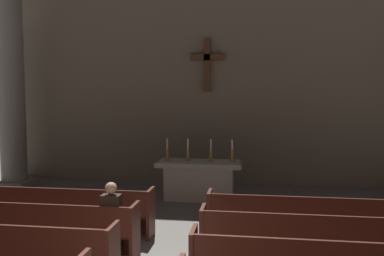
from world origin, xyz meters
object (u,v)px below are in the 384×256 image
altar (199,179)px  candlestick_inner_left (188,154)px  pew_left_row_4 (51,209)px  pew_right_row_3 (332,242)px  pew_left_row_3 (21,227)px  lone_worshipper (113,218)px  pew_right_row_4 (320,220)px  candlestick_outer_left (167,154)px  candlestick_outer_right (232,155)px  candlestick_inner_right (211,155)px  column_left_third (12,91)px

altar → candlestick_inner_left: (-0.30, 0.00, 0.66)m
pew_left_row_4 → pew_right_row_3: same height
pew_left_row_3 → pew_left_row_4: (0.00, 1.10, 0.00)m
lone_worshipper → pew_right_row_4: bearing=16.7°
candlestick_inner_left → lone_worshipper: (-0.65, -4.08, -0.50)m
candlestick_outer_left → candlestick_outer_right: 1.70m
altar → candlestick_outer_left: bearing=180.0°
candlestick_outer_right → lone_worshipper: bearing=-113.8°
pew_left_row_3 → candlestick_inner_right: 5.08m
pew_left_row_3 → altar: altar is taller
pew_right_row_4 → altar: (-2.59, 3.01, 0.06)m
column_left_third → pew_left_row_3: bearing=-57.8°
pew_left_row_3 → altar: (2.59, 4.12, 0.06)m
pew_left_row_4 → pew_right_row_3: (5.18, -1.10, 0.00)m
candlestick_outer_left → lone_worshipper: 4.11m
pew_right_row_3 → candlestick_outer_right: candlestick_outer_right is taller
column_left_third → altar: (5.63, -0.72, -2.29)m
pew_right_row_4 → candlestick_inner_left: bearing=133.8°
pew_right_row_3 → candlestick_outer_right: size_ratio=7.10×
candlestick_inner_left → column_left_third: bearing=172.3°
pew_left_row_4 → candlestick_inner_right: bearing=46.2°
candlestick_inner_left → candlestick_outer_right: (1.15, 0.00, 0.00)m
candlestick_inner_left → candlestick_outer_right: size_ratio=1.00×
pew_left_row_4 → pew_right_row_4: bearing=0.0°
candlestick_outer_right → candlestick_inner_left: bearing=180.0°
candlestick_outer_left → candlestick_outer_right: bearing=0.0°
pew_right_row_3 → column_left_third: 9.82m
column_left_third → lone_worshipper: size_ratio=4.41×
pew_right_row_4 → altar: bearing=130.7°
pew_right_row_4 → lone_worshipper: size_ratio=3.11×
lone_worshipper → pew_left_row_4: bearing=147.0°
altar → candlestick_outer_left: size_ratio=3.81×
pew_right_row_3 → lone_worshipper: 3.55m
pew_left_row_4 → column_left_third: bearing=129.2°
column_left_third → candlestick_outer_left: bearing=-8.5°
candlestick_outer_left → candlestick_outer_right: same height
candlestick_inner_left → candlestick_outer_right: bearing=0.0°
column_left_third → pew_left_row_4: bearing=-50.8°
pew_left_row_4 → column_left_third: size_ratio=0.71×
candlestick_inner_right → candlestick_inner_left: bearing=180.0°
candlestick_outer_left → candlestick_inner_left: 0.55m
altar → candlestick_inner_left: 0.72m
pew_right_row_3 → pew_left_row_4: bearing=168.0°
pew_right_row_3 → candlestick_inner_left: bearing=125.1°
pew_right_row_4 → candlestick_outer_right: bearing=120.0°
candlestick_outer_left → candlestick_outer_right: size_ratio=1.00×
candlestick_inner_left → lone_worshipper: 4.16m
altar → candlestick_outer_right: 1.07m
candlestick_inner_right → pew_right_row_4: bearing=-52.7°
altar → candlestick_inner_left: candlestick_inner_left is taller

